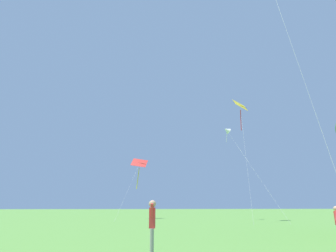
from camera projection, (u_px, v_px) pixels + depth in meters
kite_yellow_diamond at (241, 111)px, 36.23m from camera, size 3.67×8.17×14.88m
kite_white_distant at (227, 130)px, 38.70m from camera, size 2.85×9.77×12.08m
kite_red_high at (139, 168)px, 41.16m from camera, size 4.26×9.26×8.46m
person_foreground_watcher at (152, 222)px, 9.61m from camera, size 0.24×0.58×1.80m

